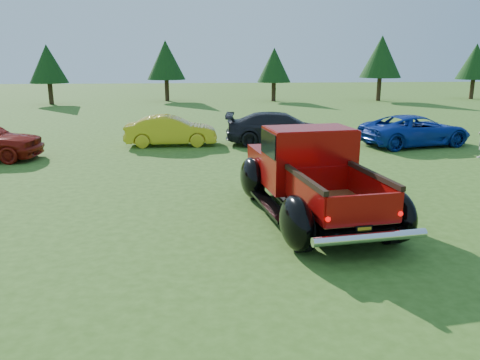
# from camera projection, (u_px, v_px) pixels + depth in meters

# --- Properties ---
(ground) EXTENTS (120.00, 120.00, 0.00)m
(ground) POSITION_uv_depth(u_px,v_px,m) (229.00, 225.00, 10.32)
(ground) COLOR #355819
(ground) RESTS_ON ground
(tree_west) EXTENTS (2.94, 2.94, 4.60)m
(tree_west) POSITION_uv_depth(u_px,v_px,m) (48.00, 64.00, 36.34)
(tree_west) COLOR #332114
(tree_west) RESTS_ON ground
(tree_mid_left) EXTENTS (3.20, 3.20, 5.00)m
(tree_mid_left) POSITION_uv_depth(u_px,v_px,m) (166.00, 60.00, 39.03)
(tree_mid_left) COLOR #332114
(tree_mid_left) RESTS_ON ground
(tree_mid_right) EXTENTS (2.82, 2.82, 4.40)m
(tree_mid_right) POSITION_uv_depth(u_px,v_px,m) (274.00, 65.00, 39.01)
(tree_mid_right) COLOR #332114
(tree_mid_right) RESTS_ON ground
(tree_east) EXTENTS (3.46, 3.46, 5.40)m
(tree_east) POSITION_uv_depth(u_px,v_px,m) (381.00, 57.00, 39.18)
(tree_east) COLOR #332114
(tree_east) RESTS_ON ground
(tree_far_east) EXTENTS (3.07, 3.07, 4.80)m
(tree_far_east) POSITION_uv_depth(u_px,v_px,m) (475.00, 62.00, 41.09)
(tree_far_east) COLOR #332114
(tree_far_east) RESTS_ON ground
(pickup_truck) EXTENTS (3.13, 5.70, 2.04)m
(pickup_truck) POSITION_uv_depth(u_px,v_px,m) (308.00, 173.00, 11.00)
(pickup_truck) COLOR black
(pickup_truck) RESTS_ON ground
(show_car_yellow) EXTENTS (3.80, 1.36, 1.25)m
(show_car_yellow) POSITION_uv_depth(u_px,v_px,m) (171.00, 131.00, 19.59)
(show_car_yellow) COLOR gold
(show_car_yellow) RESTS_ON ground
(show_car_grey) EXTENTS (4.88, 2.47, 1.36)m
(show_car_grey) POSITION_uv_depth(u_px,v_px,m) (281.00, 129.00, 19.78)
(show_car_grey) COLOR black
(show_car_grey) RESTS_ON ground
(show_car_blue) EXTENTS (4.93, 3.01, 1.28)m
(show_car_blue) POSITION_uv_depth(u_px,v_px,m) (415.00, 130.00, 19.57)
(show_car_blue) COLOR #0D2D97
(show_car_blue) RESTS_ON ground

